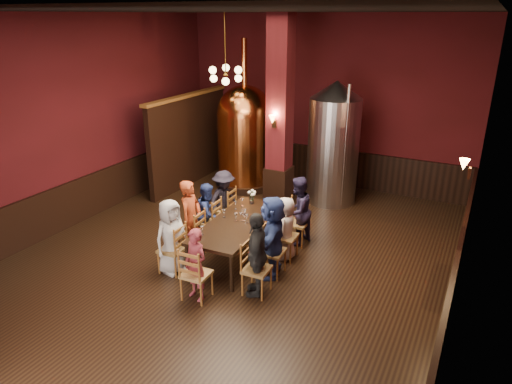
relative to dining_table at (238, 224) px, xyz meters
The scene contains 41 objects.
room 1.57m from the dining_table, 131.17° to the right, with size 10.00×10.02×4.50m.
wainscot_right 3.87m from the dining_table, ahead, with size 0.08×9.90×1.00m, color black.
wainscot_back 4.86m from the dining_table, 91.08° to the left, with size 7.90×0.08×1.00m, color black.
wainscot_left 4.06m from the dining_table, behind, with size 0.08×9.90×1.00m, color black.
column 3.14m from the dining_table, 98.26° to the left, with size 0.58×0.58×4.50m, color #4C1015.
partition 4.55m from the dining_table, 136.75° to the left, with size 0.22×3.50×2.40m, color black.
pendant_cluster 4.15m from the dining_table, 124.08° to the left, with size 0.90×0.90×1.70m, color #A57226, non-canonical shape.
sconce_wall 4.16m from the dining_table, 10.35° to the left, with size 0.20×0.20×0.36m, color black, non-canonical shape.
sconce_column 2.86m from the dining_table, 99.28° to the left, with size 0.20×0.20×0.36m, color black, non-canonical shape.
dining_table is the anchor object (origin of this frame).
chair_0 1.33m from the dining_table, 127.45° to the right, with size 0.46×0.46×0.92m, color #995E27, non-canonical shape.
person_0 1.31m from the dining_table, 127.45° to the right, with size 0.69×0.45×1.42m, color silver.
chair_1 0.94m from the dining_table, 155.86° to the right, with size 0.46×0.46×0.92m, color #995E27, non-canonical shape.
person_1 0.92m from the dining_table, 155.86° to the right, with size 0.57×0.37×1.56m, color #9E391B.
chair_2 0.94m from the dining_table, 161.70° to the left, with size 0.46×0.46×0.92m, color #995E27, non-canonical shape.
person_2 0.91m from the dining_table, 161.70° to the left, with size 0.62×0.31×1.28m, color navy.
chair_3 1.33m from the dining_table, 133.28° to the left, with size 0.46×0.46×0.92m, color #995E27, non-canonical shape.
person_3 1.31m from the dining_table, 133.28° to the left, with size 0.87×0.50×1.34m, color black.
chair_4 1.33m from the dining_table, 46.72° to the right, with size 0.46×0.46×0.92m, color #995E27, non-canonical shape.
person_4 1.31m from the dining_table, 46.72° to the right, with size 0.87×0.36×1.49m, color black.
chair_5 0.94m from the dining_table, 18.30° to the right, with size 0.46×0.46×0.92m, color #995E27, non-canonical shape.
person_5 0.92m from the dining_table, 18.30° to the right, with size 1.42×0.45×1.53m, color navy.
chair_6 0.94m from the dining_table, 24.14° to the left, with size 0.46×0.46×0.92m, color #995E27, non-canonical shape.
person_6 0.91m from the dining_table, 24.14° to the left, with size 0.61×0.40×1.26m, color beige.
chair_7 1.33m from the dining_table, 52.55° to the left, with size 0.46×0.46×0.92m, color #995E27, non-canonical shape.
person_7 1.31m from the dining_table, 52.55° to the left, with size 0.70×0.35×1.45m, color #231D3B.
chair_8 1.57m from the dining_table, 87.08° to the right, with size 0.46×0.46×0.92m, color #995E27, non-canonical shape.
person_8 1.55m from the dining_table, 87.08° to the right, with size 0.46×0.30×1.26m, color maroon.
copper_kettle 4.08m from the dining_table, 116.81° to the left, with size 1.89×1.89×3.90m.
steel_vessel 3.76m from the dining_table, 79.84° to the left, with size 1.44×1.44×3.01m.
rose_vase 0.97m from the dining_table, 101.75° to the left, with size 0.18×0.18×0.31m.
wine_glass_0 0.16m from the dining_table, 57.14° to the left, with size 0.07×0.07×0.17m, color white, non-canonical shape.
wine_glass_1 0.55m from the dining_table, 56.23° to the left, with size 0.07×0.07×0.17m, color white, non-canonical shape.
wine_glass_2 0.85m from the dining_table, 110.52° to the right, with size 0.07×0.07×0.17m, color white, non-canonical shape.
wine_glass_3 0.61m from the dining_table, 124.50° to the left, with size 0.07×0.07×0.17m, color white, non-canonical shape.
wine_glass_4 0.16m from the dining_table, behind, with size 0.07×0.07×0.17m, color white, non-canonical shape.
wine_glass_5 0.77m from the dining_table, 113.57° to the left, with size 0.07×0.07×0.17m, color white, non-canonical shape.
wine_glass_6 0.23m from the dining_table, 10.62° to the left, with size 0.07×0.07×0.17m, color white, non-canonical shape.
wine_glass_7 0.19m from the dining_table, 42.88° to the left, with size 0.07×0.07×0.17m, color white, non-canonical shape.
wine_glass_8 0.37m from the dining_table, behind, with size 0.07×0.07×0.17m, color white, non-canonical shape.
wine_glass_9 0.28m from the dining_table, 86.63° to the left, with size 0.07×0.07×0.17m, color white, non-canonical shape.
Camera 1 is at (4.05, -6.76, 4.45)m, focal length 32.00 mm.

